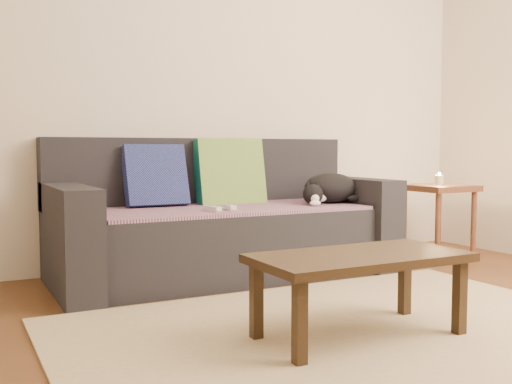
% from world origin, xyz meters
% --- Properties ---
extents(ground, '(4.50, 4.50, 0.00)m').
position_xyz_m(ground, '(0.00, 0.00, 0.00)').
color(ground, brown).
rests_on(ground, ground).
extents(back_wall, '(4.50, 0.04, 2.60)m').
position_xyz_m(back_wall, '(0.00, 2.00, 1.30)').
color(back_wall, beige).
rests_on(back_wall, ground).
extents(sofa, '(2.10, 0.94, 0.87)m').
position_xyz_m(sofa, '(0.00, 1.57, 0.31)').
color(sofa, '#232328').
rests_on(sofa, ground).
extents(throw_blanket, '(1.66, 0.74, 0.02)m').
position_xyz_m(throw_blanket, '(0.00, 1.48, 0.43)').
color(throw_blanket, '#362444').
rests_on(throw_blanket, sofa).
extents(cushion_navy, '(0.39, 0.21, 0.40)m').
position_xyz_m(cushion_navy, '(-0.38, 1.74, 0.63)').
color(cushion_navy, '#13124D').
rests_on(cushion_navy, throw_blanket).
extents(cushion_green, '(0.47, 0.20, 0.48)m').
position_xyz_m(cushion_green, '(0.13, 1.74, 0.63)').
color(cushion_green, '#0E5B4C').
rests_on(cushion_green, throw_blanket).
extents(cat, '(0.48, 0.36, 0.20)m').
position_xyz_m(cat, '(0.71, 1.42, 0.54)').
color(cat, black).
rests_on(cat, throw_blanket).
extents(wii_remote_a, '(0.05, 0.15, 0.03)m').
position_xyz_m(wii_remote_a, '(-0.18, 1.29, 0.46)').
color(wii_remote_a, white).
rests_on(wii_remote_a, throw_blanket).
extents(wii_remote_b, '(0.06, 0.15, 0.03)m').
position_xyz_m(wii_remote_b, '(-0.06, 1.32, 0.46)').
color(wii_remote_b, white).
rests_on(wii_remote_b, throw_blanket).
extents(side_table, '(0.43, 0.43, 0.54)m').
position_xyz_m(side_table, '(1.65, 1.38, 0.44)').
color(side_table, brown).
rests_on(side_table, ground).
extents(candle, '(0.06, 0.06, 0.09)m').
position_xyz_m(candle, '(1.65, 1.38, 0.57)').
color(candle, beige).
rests_on(candle, side_table).
extents(rug, '(2.50, 1.80, 0.01)m').
position_xyz_m(rug, '(0.00, 0.15, 0.01)').
color(rug, tan).
rests_on(rug, ground).
extents(coffee_table, '(0.91, 0.45, 0.36)m').
position_xyz_m(coffee_table, '(-0.01, 0.13, 0.32)').
color(coffee_table, '#322313').
rests_on(coffee_table, rug).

